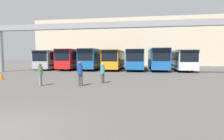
# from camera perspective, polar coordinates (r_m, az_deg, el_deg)

# --- Properties ---
(building_backdrop) EXTENTS (45.17, 12.00, 11.32)m
(building_backdrop) POSITION_cam_1_polar(r_m,az_deg,el_deg) (47.91, 4.22, 8.64)
(building_backdrop) COLOR beige
(building_backdrop) RESTS_ON ground
(overhead_gantry) EXTENTS (30.52, 0.80, 6.32)m
(overhead_gantry) POSITION_cam_1_polar(r_m,az_deg,el_deg) (22.18, -1.72, 12.81)
(overhead_gantry) COLOR gray
(overhead_gantry) RESTS_ON ground
(bus_slot_0) EXTENTS (2.53, 10.71, 3.05)m
(bus_slot_0) POSITION_cam_1_polar(r_m,az_deg,el_deg) (32.05, -17.57, 3.56)
(bus_slot_0) COLOR #999EA5
(bus_slot_0) RESTS_ON ground
(bus_slot_1) EXTENTS (2.49, 10.89, 3.24)m
(bus_slot_1) POSITION_cam_1_polar(r_m,az_deg,el_deg) (30.75, -11.78, 3.84)
(bus_slot_1) COLOR red
(bus_slot_1) RESTS_ON ground
(bus_slot_2) EXTENTS (2.44, 11.12, 3.27)m
(bus_slot_2) POSITION_cam_1_polar(r_m,az_deg,el_deg) (29.82, -5.53, 3.94)
(bus_slot_2) COLOR #1959A5
(bus_slot_2) RESTS_ON ground
(bus_slot_3) EXTENTS (2.44, 10.33, 3.09)m
(bus_slot_3) POSITION_cam_1_polar(r_m,az_deg,el_deg) (28.75, 0.89, 3.74)
(bus_slot_3) COLOR orange
(bus_slot_3) RESTS_ON ground
(bus_slot_4) EXTENTS (2.54, 10.99, 3.15)m
(bus_slot_4) POSITION_cam_1_polar(r_m,az_deg,el_deg) (28.79, 7.76, 3.76)
(bus_slot_4) COLOR #1959A5
(bus_slot_4) RESTS_ON ground
(bus_slot_5) EXTENTS (2.50, 10.74, 3.28)m
(bus_slot_5) POSITION_cam_1_polar(r_m,az_deg,el_deg) (28.79, 14.59, 3.80)
(bus_slot_5) COLOR #1959A5
(bus_slot_5) RESTS_ON ground
(bus_slot_6) EXTENTS (2.47, 11.19, 3.03)m
(bus_slot_6) POSITION_cam_1_polar(r_m,az_deg,el_deg) (29.53, 21.18, 3.40)
(bus_slot_6) COLOR silver
(bus_slot_6) RESTS_ON ground
(pedestrian_near_left) EXTENTS (0.34, 0.34, 1.64)m
(pedestrian_near_left) POSITION_cam_1_polar(r_m,az_deg,el_deg) (13.62, -22.36, -1.20)
(pedestrian_near_left) COLOR gray
(pedestrian_near_left) RESTS_ON ground
(pedestrian_near_center) EXTENTS (0.34, 0.34, 1.63)m
(pedestrian_near_center) POSITION_cam_1_polar(r_m,az_deg,el_deg) (13.84, -3.08, -0.82)
(pedestrian_near_center) COLOR brown
(pedestrian_near_center) RESTS_ON ground
(pedestrian_mid_right) EXTENTS (0.37, 0.37, 1.76)m
(pedestrian_mid_right) POSITION_cam_1_polar(r_m,az_deg,el_deg) (12.72, -10.39, -1.02)
(pedestrian_mid_right) COLOR brown
(pedestrian_mid_right) RESTS_ON ground
(traffic_cone) EXTENTS (0.37, 0.37, 0.73)m
(traffic_cone) POSITION_cam_1_polar(r_m,az_deg,el_deg) (18.88, -32.43, -1.61)
(traffic_cone) COLOR orange
(traffic_cone) RESTS_ON ground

